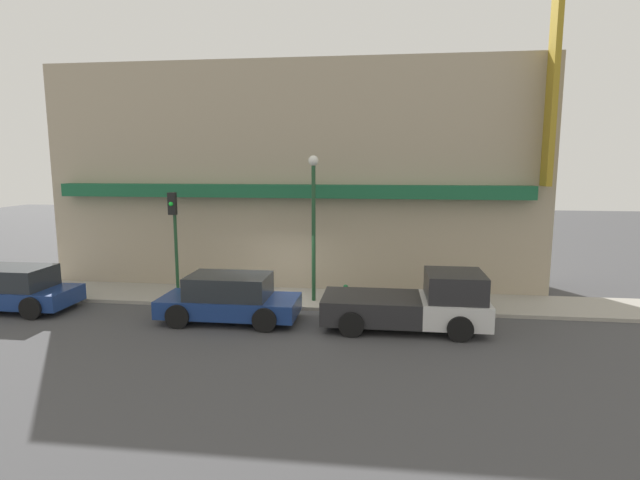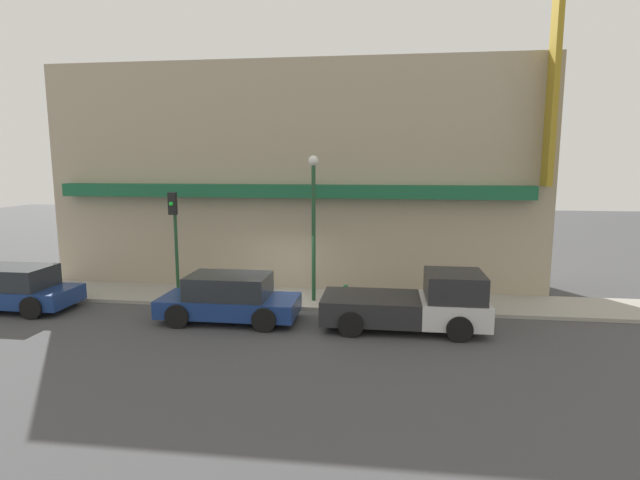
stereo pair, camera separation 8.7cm
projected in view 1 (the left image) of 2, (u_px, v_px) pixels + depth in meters
ground_plane at (275, 310)px, 17.38m from camera, size 80.00×80.00×0.00m
sidewalk at (283, 298)px, 18.66m from camera, size 36.00×2.63×0.13m
building at (295, 177)px, 20.72m from camera, size 19.80×3.80×11.46m
pickup_truck at (416, 303)px, 15.30m from camera, size 5.01×2.26×1.80m
parked_car at (229, 298)px, 16.05m from camera, size 4.43×2.06×1.52m
background_car at (15, 289)px, 17.24m from camera, size 4.08×2.06×1.52m
fire_hydrant at (346, 293)px, 17.86m from camera, size 0.20×0.20×0.63m
street_lamp at (314, 210)px, 17.60m from camera, size 0.36×0.36×5.20m
traffic_light at (174, 226)px, 18.09m from camera, size 0.28×0.42×3.89m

